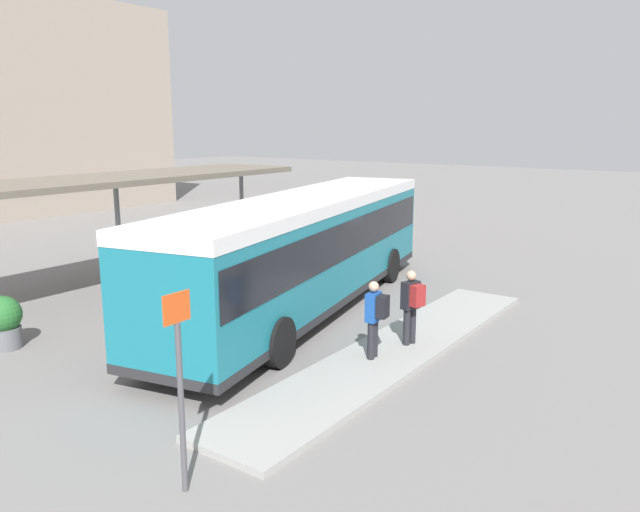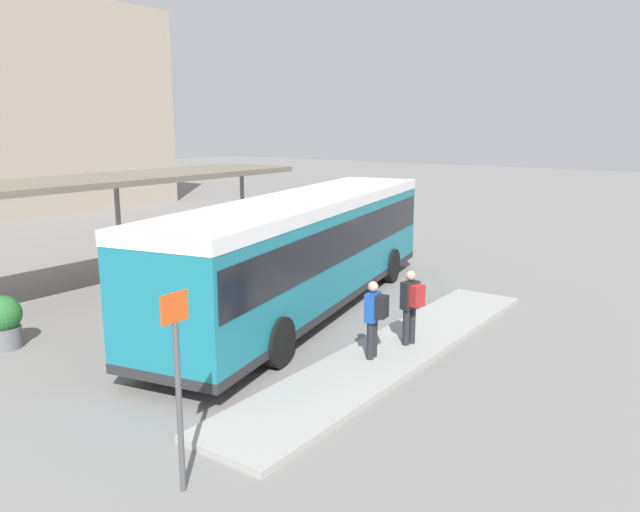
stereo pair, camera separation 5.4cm
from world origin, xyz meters
TOP-DOWN VIEW (x-y plane):
  - ground_plane at (0.00, 0.00)m, footprint 120.00×120.00m
  - curb_island at (-1.46, -3.52)m, footprint 10.98×1.80m
  - city_bus at (0.01, 0.00)m, footprint 12.74×4.98m
  - pedestrian_waiting at (-2.25, -3.44)m, footprint 0.43×0.46m
  - pedestrian_companion at (-1.08, -3.68)m, footprint 0.46×0.50m
  - bicycle_blue at (8.63, 3.45)m, footprint 0.48×1.67m
  - bicycle_yellow at (8.84, 4.23)m, footprint 0.48×1.53m
  - station_shelter at (-1.00, 6.54)m, footprint 13.29×3.31m
  - potted_planter_near_shelter at (-6.25, 3.74)m, footprint 0.83×0.83m
  - platform_sign at (-7.76, -3.71)m, footprint 0.44×0.08m

SIDE VIEW (x-z plane):
  - ground_plane at x=0.00m, z-range 0.00..0.00m
  - curb_island at x=-1.46m, z-range 0.00..0.12m
  - bicycle_yellow at x=8.84m, z-range 0.00..0.67m
  - bicycle_blue at x=8.63m, z-range 0.00..0.73m
  - potted_planter_near_shelter at x=-6.25m, z-range 0.02..1.22m
  - pedestrian_waiting at x=-2.25m, z-range 0.24..1.88m
  - pedestrian_companion at x=-1.08m, z-range 0.24..1.92m
  - platform_sign at x=-7.76m, z-range 0.16..2.96m
  - city_bus at x=0.01m, z-range 0.26..3.33m
  - station_shelter at x=-1.00m, z-range 1.54..4.89m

